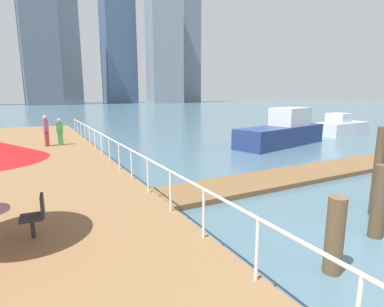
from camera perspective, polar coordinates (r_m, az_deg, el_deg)
The scene contains 16 objects.
ground_plane at distance 22.63m, azimuth -12.29°, elevation 2.42°, with size 300.00×300.00×0.00m, color #476675.
floating_dock at distance 13.83m, azimuth 22.51°, elevation -3.28°, with size 15.80×2.00×0.18m, color brown.
boardwalk_railing at distance 11.40m, azimuth -12.73°, elevation 0.29°, with size 0.06×28.33×1.08m.
dock_piling_0 at distance 9.70m, azimuth 31.91°, elevation -3.00°, with size 0.25×0.25×2.49m, color brown.
dock_piling_1 at distance 8.30m, azimuth 32.04°, elevation -7.81°, with size 0.31×0.31×1.76m, color brown.
dock_piling_2 at distance 6.36m, azimuth 25.56°, elevation -13.94°, with size 0.34×0.34×1.51m, color brown.
moored_boat_0 at distance 21.02m, azimuth 16.93°, elevation 4.01°, with size 7.79×3.80×2.47m.
moored_boat_4 at distance 27.78m, azimuth 26.69°, elevation 4.50°, with size 4.69×2.16×1.86m.
cafe_chair_0 at distance 7.08m, azimuth -27.52°, elevation -10.05°, with size 0.50×0.47×0.90m.
pedestrian_0 at distance 19.15m, azimuth -26.07°, elevation 4.01°, with size 0.28×0.39×1.78m.
pedestrian_1 at distance 19.24m, azimuth -23.87°, elevation 3.85°, with size 0.38×0.25×1.57m.
skyline_tower_2 at distance 117.23m, azimuth -27.73°, elevation 23.93°, with size 10.95×11.48×63.28m, color slate.
skyline_tower_3 at distance 136.34m, azimuth -22.98°, elevation 17.69°, with size 9.99×10.39×41.71m, color slate.
skyline_tower_4 at distance 135.97m, azimuth -14.03°, elevation 22.69°, with size 12.61×8.79×62.52m, color slate.
skyline_tower_5 at distance 127.14m, azimuth -5.26°, elevation 19.66°, with size 13.05×8.23×44.47m, color #8C939E.
skyline_tower_6 at distance 144.70m, azimuth -0.89°, elevation 21.81°, with size 8.20×11.72×60.21m, color slate.
Camera 1 is at (-6.11, -1.54, 3.33)m, focal length 27.97 mm.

